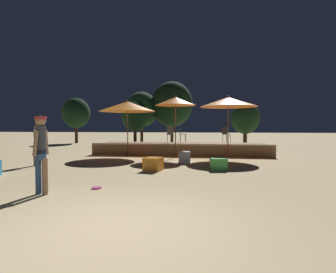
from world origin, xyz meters
TOP-DOWN VIEW (x-y plane):
  - ground_plane at (0.00, 0.00)m, footprint 120.00×120.00m
  - wooden_deck at (0.21, 11.04)m, footprint 9.58×2.76m
  - patio_umbrella_0 at (2.62, 9.35)m, footprint 2.81×2.81m
  - patio_umbrella_1 at (-2.53, 9.52)m, footprint 2.93×2.93m
  - patio_umbrella_2 at (0.02, 9.34)m, footprint 2.04×2.04m
  - cube_seat_0 at (0.62, 7.32)m, footprint 0.49×0.49m
  - cube_seat_2 at (-0.37, 5.28)m, footprint 0.70×0.70m
  - cube_seat_3 at (1.94, 5.72)m, footprint 0.63×0.63m
  - person_0 at (-2.31, 1.73)m, footprint 0.31×0.51m
  - person_1 at (-5.20, 5.85)m, footprint 0.47×0.31m
  - bistro_chair_0 at (2.67, 11.32)m, footprint 0.48×0.48m
  - bistro_chair_1 at (0.15, 11.38)m, footprint 0.41×0.40m
  - bistro_chair_2 at (-0.41, 10.56)m, footprint 0.41×0.41m
  - frisbee_disc at (-1.28, 2.42)m, footprint 0.25×0.25m
  - background_tree_0 at (-4.26, 20.15)m, footprint 2.97×2.97m
  - background_tree_1 at (-4.57, 18.87)m, footprint 2.40×2.40m
  - background_tree_2 at (-10.19, 19.06)m, footprint 2.51×2.51m
  - background_tree_3 at (-1.41, 20.20)m, footprint 3.78×3.78m
  - background_tree_4 at (4.48, 15.91)m, footprint 2.07×2.07m

SIDE VIEW (x-z plane):
  - ground_plane at x=0.00m, z-range 0.00..0.00m
  - frisbee_disc at x=-1.28m, z-range 0.00..0.03m
  - cube_seat_3 at x=1.94m, z-range 0.00..0.42m
  - cube_seat_2 at x=-0.37m, z-range 0.00..0.46m
  - cube_seat_0 at x=0.62m, z-range 0.00..0.48m
  - wooden_deck at x=0.21m, z-range -0.04..0.62m
  - person_1 at x=-5.20m, z-range 0.06..1.72m
  - person_0 at x=-2.31m, z-range 0.13..1.94m
  - bistro_chair_0 at x=2.67m, z-range 0.75..1.65m
  - bistro_chair_1 at x=0.15m, z-range 0.75..1.65m
  - bistro_chair_2 at x=-0.41m, z-range 0.75..1.65m
  - background_tree_4 at x=4.48m, z-range 0.49..3.76m
  - background_tree_1 at x=-4.57m, z-range 0.56..4.35m
  - patio_umbrella_1 at x=-2.53m, z-range 1.13..4.07m
  - patio_umbrella_0 at x=2.62m, z-range 1.22..4.29m
  - background_tree_2 at x=-10.19m, z-range 0.69..4.86m
  - patio_umbrella_2 at x=0.02m, z-range 1.26..4.37m
  - background_tree_0 at x=-4.26m, z-range 0.74..5.50m
  - background_tree_3 at x=-1.41m, z-range 0.75..6.41m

